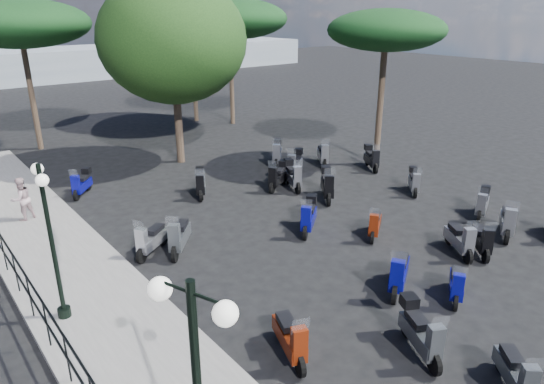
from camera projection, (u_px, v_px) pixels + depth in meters
ground at (332, 256)px, 14.49m from camera, size 120.00×120.00×0.00m
sidewalk at (78, 284)px, 12.85m from camera, size 3.00×30.00×0.15m
railing at (21, 276)px, 11.65m from camera, size 0.04×26.04×1.10m
lamp_post_1 at (50, 234)px, 10.64m from camera, size 0.38×1.10×3.76m
pedestrian_far at (21, 199)px, 16.34m from camera, size 0.87×0.76×1.50m
scooter_1 at (516, 374)px, 9.19m from camera, size 1.13×1.26×1.27m
scooter_2 at (291, 339)px, 10.12m from camera, size 0.83×1.64×1.36m
scooter_3 at (179, 237)px, 14.55m from camera, size 1.30×1.43×1.45m
scooter_4 at (151, 240)px, 14.42m from camera, size 1.47×1.04×1.35m
scooter_5 at (82, 184)px, 19.00m from camera, size 1.16×1.28×1.26m
scooter_7 at (456, 285)px, 12.19m from camera, size 1.34×0.92×1.21m
scooter_8 at (421, 333)px, 10.23m from camera, size 0.99×1.59×1.37m
scooter_9 at (309, 217)px, 15.90m from camera, size 1.46×1.23×1.39m
scooter_10 at (202, 186)px, 18.98m from camera, size 0.86×1.34×1.19m
scooter_11 at (200, 184)px, 18.92m from camera, size 1.01×1.49×1.32m
scooter_13 at (481, 240)px, 14.44m from camera, size 1.21×1.24×1.30m
scooter_14 at (399, 274)px, 12.52m from camera, size 1.64×1.08×1.47m
scooter_15 at (327, 185)px, 18.58m from camera, size 1.33×1.56×1.49m
scooter_16 at (293, 176)px, 19.70m from camera, size 0.95×1.67×1.42m
scooter_17 at (278, 176)px, 19.71m from camera, size 1.55×1.00×1.36m
scooter_19 at (507, 222)px, 15.55m from camera, size 1.67×1.05×1.47m
scooter_20 at (460, 240)px, 14.42m from camera, size 1.05×1.49×1.36m
scooter_21 at (375, 225)px, 15.54m from camera, size 1.32×0.95×1.22m
scooter_22 at (295, 164)px, 21.16m from camera, size 1.56×1.19×1.43m
scooter_23 at (323, 155)px, 22.60m from camera, size 1.17×1.51×1.43m
scooter_26 at (482, 204)px, 17.06m from camera, size 1.53×0.84×1.29m
scooter_27 at (414, 182)px, 19.24m from camera, size 1.23×1.17×1.23m
scooter_28 at (372, 159)px, 22.07m from camera, size 1.04×1.48×1.33m
scooter_29 at (277, 154)px, 22.63m from camera, size 1.37×1.49×1.47m
broadleaf_tree at (173, 40)px, 21.31m from camera, size 6.54×6.54×8.39m
pine_0 at (191, 22)px, 29.59m from camera, size 6.53×6.53×7.28m
pine_1 at (230, 19)px, 28.72m from camera, size 6.86×6.86×7.52m
pine_2 at (19, 24)px, 23.22m from camera, size 6.66×6.66×7.40m
pine_3 at (386, 31)px, 20.92m from camera, size 5.14×5.14×6.93m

